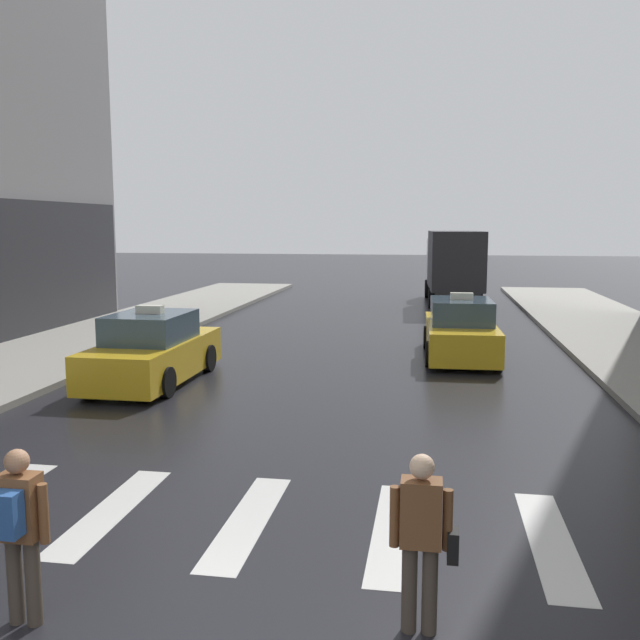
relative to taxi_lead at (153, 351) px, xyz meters
The scene contains 6 objects.
crosswalk_markings 8.14m from the taxi_lead, 59.18° to the right, with size 11.30×2.80×0.01m.
taxi_lead is the anchor object (origin of this frame).
taxi_second 8.25m from the taxi_lead, 30.21° to the left, with size 2.03×4.59×1.80m.
box_truck 18.51m from the taxi_lead, 66.87° to the left, with size 2.56×7.63×3.35m.
pedestrian_with_backpack 9.87m from the taxi_lead, 73.90° to the right, with size 0.55×0.43×1.65m.
pedestrian_with_handbag 10.99m from the taxi_lead, 55.01° to the right, with size 0.60×0.24×1.65m.
Camera 1 is at (2.18, -4.84, 3.62)m, focal length 38.68 mm.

